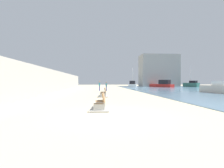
% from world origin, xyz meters
% --- Properties ---
extents(ground_plane, '(120.00, 120.00, 0.00)m').
position_xyz_m(ground_plane, '(0.00, 18.00, 0.00)').
color(ground_plane, '#C6B793').
extents(seawall, '(0.80, 64.00, 3.35)m').
position_xyz_m(seawall, '(-7.50, 18.00, 1.68)').
color(seawall, '#ADAAA3').
rests_on(seawall, ground).
extents(bench_near, '(1.26, 2.18, 0.98)m').
position_xyz_m(bench_near, '(-0.57, 1.66, 0.23)').
color(bench_near, '#ADAAA3').
rests_on(bench_near, ground).
extents(bench_far, '(1.24, 2.17, 0.98)m').
position_xyz_m(bench_far, '(-0.09, 10.22, 0.23)').
color(bench_far, '#ADAAA3').
rests_on(bench_far, ground).
extents(person_walking, '(0.27, 0.51, 1.71)m').
position_xyz_m(person_walking, '(-0.34, 21.74, 1.00)').
color(person_walking, navy).
rests_on(person_walking, ground).
extents(person_standing, '(0.24, 0.52, 1.58)m').
position_xyz_m(person_standing, '(0.83, 21.31, 0.91)').
color(person_standing, navy).
rests_on(person_standing, ground).
extents(boat_outer, '(3.26, 4.84, 6.34)m').
position_xyz_m(boat_outer, '(27.02, 40.04, 0.79)').
color(boat_outer, '#337060').
rests_on(boat_outer, water_bay).
extents(boat_nearest, '(2.25, 5.35, 1.67)m').
position_xyz_m(boat_nearest, '(16.33, 14.49, 0.69)').
color(boat_nearest, beige).
rests_on(boat_nearest, water_bay).
extents(boat_mid_bay, '(4.98, 7.71, 2.07)m').
position_xyz_m(boat_mid_bay, '(17.73, 38.98, 0.78)').
color(boat_mid_bay, red).
rests_on(boat_mid_bay, water_bay).
extents(boat_far_left, '(3.36, 5.10, 5.63)m').
position_xyz_m(boat_far_left, '(9.53, 40.79, 0.71)').
color(boat_far_left, white).
rests_on(boat_far_left, water_bay).
extents(harbor_building, '(12.00, 6.00, 10.21)m').
position_xyz_m(harbor_building, '(19.23, 46.00, 5.10)').
color(harbor_building, '#9E9E99').
rests_on(harbor_building, ground).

